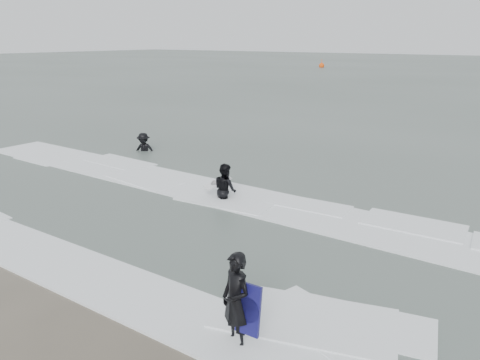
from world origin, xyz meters
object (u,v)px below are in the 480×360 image
Objects in this scene: surfer_breaker at (144,152)px; buoy at (322,66)px; surfer_centre at (236,344)px; surfer_wading at (225,200)px.

buoy is at bearing 82.02° from surfer_breaker.
surfer_centre is 1.02× the size of surfer_breaker.
surfer_centre reaches higher than surfer_breaker.
surfer_centre is 8.12m from surfer_wading.
buoy is (-35.10, 77.19, 0.42)m from surfer_centre.
surfer_wading is 1.13× the size of buoy.
surfer_breaker is at bearing -71.54° from buoy.
surfer_centre is at bearing -64.28° from surfer_breaker.
surfer_wading is 76.94m from buoy.
surfer_wading is at bearing -50.57° from surfer_breaker.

